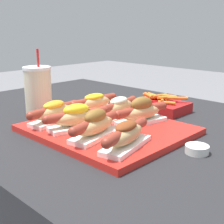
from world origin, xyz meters
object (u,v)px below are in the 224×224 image
Objects in this scene: hot_dog_2 at (96,125)px; hot_dog_4 at (94,103)px; hot_dog_3 at (126,135)px; sauce_bowl at (197,149)px; hot_dog_5 at (118,107)px; hot_dog_6 at (141,112)px; serving_tray at (107,129)px; fries_basket at (160,105)px; hot_dog_0 at (54,112)px; drink_cup at (38,91)px; hot_dog_1 at (77,117)px.

hot_dog_2 reaches higher than hot_dog_4.
hot_dog_3 is 3.42× the size of sauce_bowl.
hot_dog_5 is 0.10m from hot_dog_6.
fries_basket reaches higher than serving_tray.
hot_dog_2 is (0.19, -0.00, 0.00)m from hot_dog_0.
hot_dog_2 is 0.25m from hot_dog_4.
drink_cup is (-0.16, -0.11, 0.03)m from hot_dog_4.
hot_dog_1 reaches higher than fries_basket.
drink_cup is at bearing 173.39° from hot_dog_3.
hot_dog_5 is 1.04× the size of fries_basket.
drink_cup is 0.44m from fries_basket.
hot_dog_0 is 0.26m from hot_dog_6.
drink_cup reaches higher than hot_dog_5.
hot_dog_3 is 0.99× the size of hot_dog_6.
hot_dog_2 reaches higher than hot_dog_5.
hot_dog_2 is 1.00× the size of hot_dog_5.
hot_dog_6 reaches higher than hot_dog_5.
hot_dog_2 is at bearing -7.12° from hot_dog_1.
fries_basket is (0.01, 0.21, -0.03)m from hot_dog_5.
hot_dog_5 is (-0.04, 0.09, 0.04)m from serving_tray.
hot_dog_1 is 0.39m from fries_basket.
sauce_bowl is at bearing 29.87° from hot_dog_2.
sauce_bowl is (0.22, -0.05, -0.04)m from hot_dog_6.
hot_dog_3 is 0.43m from fries_basket.
serving_tray is 0.27m from sauce_bowl.
hot_dog_2 is 0.99× the size of hot_dog_4.
hot_dog_1 is 3.41× the size of sauce_bowl.
hot_dog_6 is (0.05, 0.09, 0.04)m from serving_tray.
serving_tray is 2.13× the size of hot_dog_4.
hot_dog_3 is at bearing -133.30° from sauce_bowl.
hot_dog_1 reaches higher than hot_dog_5.
hot_dog_3 is 0.18m from sauce_bowl.
hot_dog_2 is at bearing -42.16° from hot_dog_4.
drink_cup is (-0.57, -0.08, 0.07)m from sauce_bowl.
hot_dog_3 reaches higher than fries_basket.
hot_dog_3 is at bearing -6.61° from drink_cup.
hot_dog_4 is 3.49× the size of sauce_bowl.
serving_tray is at bearing -29.61° from hot_dog_4.
fries_basket is (0.27, 0.34, -0.06)m from drink_cup.
hot_dog_3 is (0.29, -0.00, -0.00)m from hot_dog_0.
hot_dog_5 reaches higher than sauce_bowl.
hot_dog_0 is 0.99× the size of hot_dog_4.
sauce_bowl is (0.41, -0.04, -0.04)m from hot_dog_4.
hot_dog_2 reaches higher than fries_basket.
hot_dog_2 is 0.40m from fries_basket.
fries_basket is (0.11, 0.39, -0.03)m from hot_dog_0.
hot_dog_5 is at bearing -93.70° from fries_basket.
drink_cup is at bearing -172.48° from sauce_bowl.
hot_dog_1 is at bearing -121.82° from serving_tray.
hot_dog_6 reaches higher than hot_dog_3.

